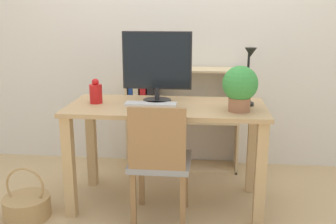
{
  "coord_description": "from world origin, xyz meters",
  "views": [
    {
      "loc": [
        0.29,
        -2.68,
        1.39
      ],
      "look_at": [
        0.0,
        0.1,
        0.68
      ],
      "focal_mm": 42.0,
      "sensor_mm": 36.0,
      "label": 1
    }
  ],
  "objects": [
    {
      "name": "ground_plane",
      "position": [
        0.0,
        0.0,
        0.0
      ],
      "size": [
        10.0,
        10.0,
        0.0
      ],
      "primitive_type": "plane",
      "color": "tan"
    },
    {
      "name": "wall_back",
      "position": [
        0.0,
        0.89,
        1.3
      ],
      "size": [
        8.0,
        0.05,
        2.6
      ],
      "color": "silver",
      "rests_on": "ground_plane"
    },
    {
      "name": "desk",
      "position": [
        0.0,
        0.0,
        0.61
      ],
      "size": [
        1.39,
        0.64,
        0.75
      ],
      "color": "tan",
      "rests_on": "ground_plane"
    },
    {
      "name": "monitor",
      "position": [
        -0.08,
        0.11,
        1.03
      ],
      "size": [
        0.5,
        0.2,
        0.51
      ],
      "color": "#232326",
      "rests_on": "desk"
    },
    {
      "name": "keyboard",
      "position": [
        -0.11,
        -0.01,
        0.76
      ],
      "size": [
        0.36,
        0.11,
        0.02
      ],
      "color": "silver",
      "rests_on": "desk"
    },
    {
      "name": "vase",
      "position": [
        -0.51,
        0.02,
        0.83
      ],
      "size": [
        0.09,
        0.09,
        0.18
      ],
      "color": "red",
      "rests_on": "desk"
    },
    {
      "name": "desk_lamp",
      "position": [
        0.56,
        0.0,
        1.0
      ],
      "size": [
        0.1,
        0.19,
        0.41
      ],
      "color": "black",
      "rests_on": "desk"
    },
    {
      "name": "potted_plant",
      "position": [
        0.5,
        -0.12,
        0.92
      ],
      "size": [
        0.23,
        0.23,
        0.3
      ],
      "color": "#9E6647",
      "rests_on": "desk"
    },
    {
      "name": "chair",
      "position": [
        -0.02,
        -0.28,
        0.45
      ],
      "size": [
        0.4,
        0.4,
        0.83
      ],
      "rotation": [
        0.0,
        0.0,
        0.07
      ],
      "color": "gray",
      "rests_on": "ground_plane"
    },
    {
      "name": "bookshelf",
      "position": [
        -0.13,
        0.71,
        0.45
      ],
      "size": [
        0.99,
        0.28,
        0.91
      ],
      "color": "#D8BC8C",
      "rests_on": "ground_plane"
    },
    {
      "name": "basket",
      "position": [
        -0.95,
        -0.31,
        0.09
      ],
      "size": [
        0.32,
        0.32,
        0.37
      ],
      "color": "tan",
      "rests_on": "ground_plane"
    }
  ]
}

